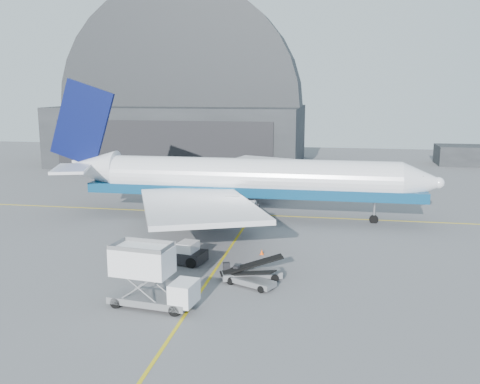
% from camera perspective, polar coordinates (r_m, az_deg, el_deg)
% --- Properties ---
extents(ground, '(200.00, 200.00, 0.00)m').
position_cam_1_polar(ground, '(48.67, -2.36, -7.87)').
color(ground, '#565659').
rests_on(ground, ground).
extents(taxi_lines, '(80.00, 42.12, 0.02)m').
position_cam_1_polar(taxi_lines, '(60.56, 0.24, -4.03)').
color(taxi_lines, gold).
rests_on(taxi_lines, ground).
extents(hangar, '(50.00, 28.30, 28.00)m').
position_cam_1_polar(hangar, '(114.63, -6.16, 7.88)').
color(hangar, black).
rests_on(hangar, ground).
extents(distant_bldg_a, '(14.00, 8.00, 4.00)m').
position_cam_1_polar(distant_bldg_a, '(121.25, 23.41, 2.67)').
color(distant_bldg_a, black).
rests_on(distant_bldg_a, ground).
extents(airliner, '(48.65, 47.18, 17.07)m').
position_cam_1_polar(airliner, '(65.37, -0.38, 1.37)').
color(airliner, white).
rests_on(airliner, ground).
extents(catering_truck, '(6.73, 3.20, 4.45)m').
position_cam_1_polar(catering_truck, '(39.87, -9.60, -8.93)').
color(catering_truck, slate).
rests_on(catering_truck, ground).
extents(pushback_tug, '(4.75, 3.27, 2.03)m').
position_cam_1_polar(pushback_tug, '(49.66, -6.12, -6.61)').
color(pushback_tug, black).
rests_on(pushback_tug, ground).
extents(belt_loader_a, '(5.36, 3.21, 2.02)m').
position_cam_1_polar(belt_loader_a, '(45.07, 1.16, -8.60)').
color(belt_loader_a, slate).
rests_on(belt_loader_a, ground).
extents(belt_loader_b, '(4.47, 3.15, 1.72)m').
position_cam_1_polar(belt_loader_b, '(43.76, 1.03, -9.34)').
color(belt_loader_b, slate).
rests_on(belt_loader_b, ground).
extents(traffic_cone, '(0.36, 0.36, 0.51)m').
position_cam_1_polar(traffic_cone, '(51.75, 2.34, -6.42)').
color(traffic_cone, '#FE4F08').
rests_on(traffic_cone, ground).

